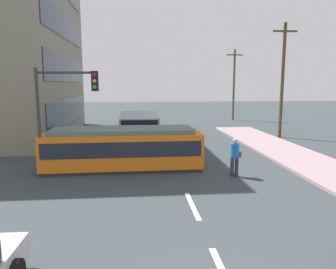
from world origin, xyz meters
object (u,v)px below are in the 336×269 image
at_px(streetcar_tram, 123,147).
at_px(utility_pole_far, 234,84).
at_px(utility_pole_mid, 282,79).
at_px(city_bus, 139,126).
at_px(parked_sedan_mid, 81,141).
at_px(pedestrian_crossing, 235,155).
at_px(traffic_light_mast, 63,101).

height_order(streetcar_tram, utility_pole_far, utility_pole_far).
bearing_deg(utility_pole_far, utility_pole_mid, -90.20).
bearing_deg(city_bus, parked_sedan_mid, -137.62).
height_order(parked_sedan_mid, utility_pole_mid, utility_pole_mid).
xyz_separation_m(pedestrian_crossing, parked_sedan_mid, (-7.49, 5.87, -0.32)).
height_order(traffic_light_mast, utility_pole_far, utility_pole_far).
distance_m(parked_sedan_mid, traffic_light_mast, 5.76).
relative_size(utility_pole_mid, utility_pole_far, 1.08).
relative_size(streetcar_tram, utility_pole_mid, 0.88).
bearing_deg(utility_pole_mid, streetcar_tram, -145.36).
distance_m(streetcar_tram, parked_sedan_mid, 4.78).
relative_size(city_bus, utility_pole_mid, 0.70).
relative_size(parked_sedan_mid, traffic_light_mast, 0.89).
height_order(city_bus, parked_sedan_mid, city_bus).
distance_m(parked_sedan_mid, utility_pole_far, 21.48).
xyz_separation_m(utility_pole_mid, utility_pole_far, (0.04, 12.03, -0.30)).
bearing_deg(traffic_light_mast, city_bus, 68.82).
relative_size(pedestrian_crossing, utility_pole_far, 0.22).
bearing_deg(parked_sedan_mid, city_bus, 42.38).
height_order(city_bus, pedestrian_crossing, city_bus).
xyz_separation_m(city_bus, pedestrian_crossing, (4.05, -9.01, -0.15)).
bearing_deg(traffic_light_mast, pedestrian_crossing, -5.94).
xyz_separation_m(streetcar_tram, traffic_light_mast, (-2.40, -1.16, 2.27)).
xyz_separation_m(streetcar_tram, city_bus, (0.80, 7.10, 0.10)).
bearing_deg(parked_sedan_mid, utility_pole_far, 48.58).
bearing_deg(streetcar_tram, traffic_light_mast, -154.27).
bearing_deg(utility_pole_mid, parked_sedan_mid, -164.52).
relative_size(city_bus, parked_sedan_mid, 1.42).
relative_size(city_bus, pedestrian_crossing, 3.48).
distance_m(parked_sedan_mid, utility_pole_mid, 14.98).
bearing_deg(parked_sedan_mid, utility_pole_mid, 15.48).
height_order(city_bus, utility_pole_mid, utility_pole_mid).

